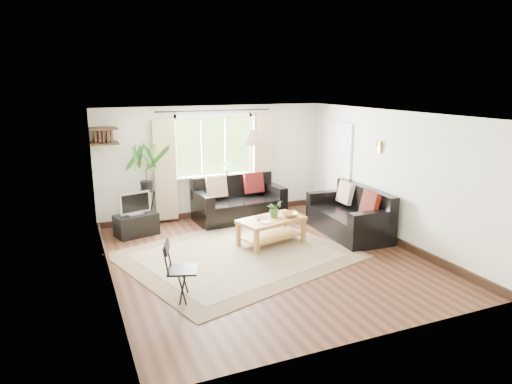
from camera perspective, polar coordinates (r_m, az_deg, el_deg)
name	(u,v)px	position (r m, az deg, el deg)	size (l,w,h in m)	color
floor	(265,257)	(7.78, 1.16, -8.18)	(5.50, 5.50, 0.00)	black
ceiling	(266,114)	(7.24, 1.25, 9.73)	(5.50, 5.50, 0.00)	white
wall_back	(214,162)	(9.94, -5.28, 3.80)	(5.00, 0.02, 2.40)	silver
wall_front	(368,242)	(5.13, 13.86, -6.07)	(5.00, 0.02, 2.40)	silver
wall_left	(105,204)	(6.82, -18.36, -1.45)	(0.02, 5.50, 2.40)	silver
wall_right	(390,176)	(8.72, 16.39, 1.90)	(0.02, 5.50, 2.40)	silver
rug	(237,255)	(7.87, -2.37, -7.87)	(3.53, 3.03, 0.02)	#C4B398
window	(214,146)	(9.85, -5.25, 5.77)	(2.50, 0.16, 2.16)	white
door	(337,171)	(10.09, 10.13, 2.63)	(0.06, 0.96, 2.06)	silver
corner_shelf	(104,136)	(9.18, -18.48, 6.68)	(0.50, 0.50, 0.34)	black
pendant_lamp	(256,134)	(7.64, 0.00, 7.31)	(0.36, 0.36, 0.54)	beige
wall_sconce	(378,145)	(8.82, 15.05, 5.68)	(0.12, 0.12, 0.28)	beige
sofa_back	(239,199)	(9.74, -2.11, -0.94)	(1.87, 0.93, 0.88)	black
sofa_right	(348,212)	(8.98, 11.48, -2.52)	(0.92, 1.84, 0.86)	black
coffee_table	(271,231)	(8.33, 1.93, -4.92)	(1.19, 0.65, 0.49)	olive
table_plant	(274,209)	(8.31, 2.29, -2.11)	(0.27, 0.24, 0.30)	#366026
bowl	(290,215)	(8.38, 4.25, -2.83)	(0.30, 0.30, 0.07)	olive
book_a	(262,222)	(7.99, 0.73, -3.83)	(0.15, 0.21, 0.02)	silver
book_b	(257,218)	(8.21, 0.08, -3.33)	(0.17, 0.24, 0.02)	brown
tv_stand	(136,225)	(9.09, -14.73, -3.98)	(0.78, 0.44, 0.42)	black
tv	(135,203)	(8.97, -14.90, -1.31)	(0.60, 0.20, 0.46)	#A5A5AA
palm_stand	(147,187)	(9.29, -13.47, 0.65)	(0.67, 0.67, 1.73)	black
folding_chair	(183,271)	(6.30, -9.14, -9.71)	(0.43, 0.43, 0.84)	black
sill_plant	(227,168)	(9.93, -3.67, 3.03)	(0.14, 0.10, 0.27)	#2D6023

